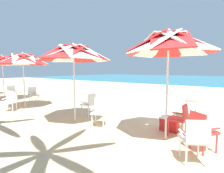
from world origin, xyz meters
TOP-DOWN VIEW (x-y plane):
  - ground_plane at (0.00, 0.00)m, footprint 80.00×80.00m
  - surf_foam at (0.00, 12.61)m, footprint 80.00×0.70m
  - beach_umbrella_0 at (-0.39, -2.71)m, footprint 2.14×2.14m
  - plastic_chair_0 at (-0.17, -2.27)m, footprint 0.48×0.45m
  - plastic_chair_1 at (0.39, -3.48)m, footprint 0.61×0.62m
  - plastic_chair_2 at (0.42, -2.88)m, footprint 0.62×0.63m
  - beach_umbrella_1 at (-3.34, -3.11)m, footprint 2.43×2.43m
  - plastic_chair_3 at (-3.45, -2.28)m, footprint 0.48×0.45m
  - plastic_chair_4 at (-2.40, -2.92)m, footprint 0.58×0.60m
  - beach_umbrella_2 at (-6.81, -3.08)m, footprint 2.21×2.21m
  - plastic_chair_5 at (-7.51, -2.30)m, footprint 0.52×0.49m
  - plastic_chair_6 at (-6.72, -3.72)m, footprint 0.63×0.63m
  - beach_umbrella_3 at (-9.85, -2.79)m, footprint 2.53×2.53m
  - plastic_chair_7 at (-9.37, -2.62)m, footprint 0.62×0.60m
  - sun_lounger_1 at (-0.52, 0.45)m, footprint 0.65×2.15m
  - cooler_box at (-0.50, -2.05)m, footprint 0.50×0.34m

SIDE VIEW (x-z plane):
  - ground_plane at x=0.00m, z-range 0.00..0.00m
  - surf_foam at x=0.00m, z-range 0.00..0.01m
  - cooler_box at x=-0.50m, z-range 0.00..0.40m
  - sun_lounger_1 at x=-0.52m, z-range -0.03..0.59m
  - plastic_chair_0 at x=-0.17m, z-range 0.06..0.93m
  - plastic_chair_1 at x=0.39m, z-range 0.06..0.93m
  - plastic_chair_2 at x=0.42m, z-range 0.06..0.93m
  - plastic_chair_3 at x=-3.45m, z-range 0.06..0.93m
  - plastic_chair_4 at x=-2.40m, z-range 0.06..0.93m
  - plastic_chair_5 at x=-7.51m, z-range 0.06..0.93m
  - plastic_chair_6 at x=-6.72m, z-range 0.06..0.93m
  - plastic_chair_7 at x=-9.37m, z-range 0.06..0.93m
  - beach_umbrella_2 at x=-6.81m, z-range 0.93..3.49m
  - beach_umbrella_1 at x=-3.34m, z-range 0.96..3.58m
  - beach_umbrella_3 at x=-9.85m, z-range 0.96..3.59m
  - beach_umbrella_0 at x=-0.39m, z-range 0.98..3.71m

